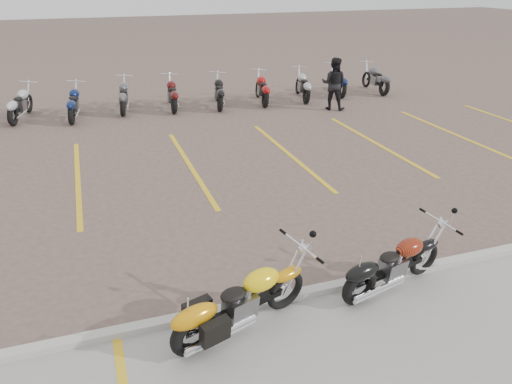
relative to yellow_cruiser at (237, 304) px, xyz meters
The scene contains 7 objects.
ground 2.56m from the yellow_cruiser, 73.29° to the left, with size 100.00×100.00×0.00m, color #705B50.
curb 0.92m from the yellow_cruiser, 29.69° to the left, with size 60.00×0.18×0.12m, color #ADAAA3.
parking_stripes 6.47m from the yellow_cruiser, 83.56° to the left, with size 38.00×5.50×0.01m, color gold, non-canonical shape.
yellow_cruiser is the anchor object (origin of this frame).
flame_cruiser 2.48m from the yellow_cruiser, ahead, with size 1.97×0.61×0.83m.
person_b 12.30m from the yellow_cruiser, 56.97° to the left, with size 0.88×0.68×1.80m, color black.
bg_bike_row 12.40m from the yellow_cruiser, 83.88° to the left, with size 17.42×2.07×1.10m.
Camera 1 is at (-2.27, -7.66, 4.51)m, focal length 35.00 mm.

